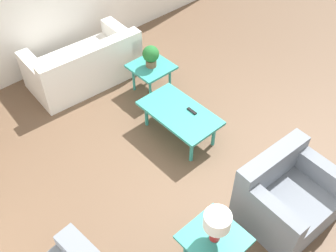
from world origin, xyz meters
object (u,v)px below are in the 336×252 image
at_px(sofa, 85,66).
at_px(coffee_table, 179,114).
at_px(potted_plant, 151,55).
at_px(table_lamp, 217,223).
at_px(side_table_lamp, 214,241).
at_px(armchair, 286,196).
at_px(side_table_plant, 151,69).

bearing_deg(sofa, coffee_table, 101.60).
bearing_deg(potted_plant, table_lamp, 151.76).
height_order(potted_plant, table_lamp, table_lamp).
distance_m(coffee_table, side_table_lamp, 1.91).
relative_size(side_table_lamp, potted_plant, 1.72).
distance_m(potted_plant, table_lamp, 2.95).
relative_size(armchair, side_table_lamp, 1.79).
bearing_deg(potted_plant, sofa, 34.96).
distance_m(side_table_lamp, table_lamp, 0.34).
height_order(armchair, side_table_plant, armchair).
height_order(side_table_lamp, potted_plant, potted_plant).
bearing_deg(potted_plant, side_table_lamp, 151.76).
bearing_deg(armchair, table_lamp, 175.74).
height_order(side_table_lamp, table_lamp, table_lamp).
distance_m(armchair, potted_plant, 2.78).
xyz_separation_m(side_table_plant, table_lamp, (-2.59, 1.39, 0.34)).
distance_m(armchair, table_lamp, 1.14).
bearing_deg(side_table_lamp, side_table_plant, -28.24).
relative_size(sofa, armchair, 1.68).
bearing_deg(table_lamp, potted_plant, -28.24).
height_order(sofa, table_lamp, table_lamp).
height_order(armchair, side_table_lamp, armchair).
xyz_separation_m(armchair, coffee_table, (1.74, 0.01, 0.07)).
xyz_separation_m(sofa, coffee_table, (-1.89, -0.27, 0.09)).
relative_size(sofa, potted_plant, 5.17).
bearing_deg(side_table_lamp, sofa, -12.41).
xyz_separation_m(coffee_table, side_table_lamp, (-1.60, 1.04, 0.03)).
relative_size(sofa, side_table_lamp, 3.00).
bearing_deg(sofa, table_lamp, 80.95).
bearing_deg(armchair, side_table_lamp, 175.74).
xyz_separation_m(armchair, side_table_plant, (2.73, -0.34, 0.10)).
xyz_separation_m(sofa, potted_plant, (-0.89, -0.63, 0.37)).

